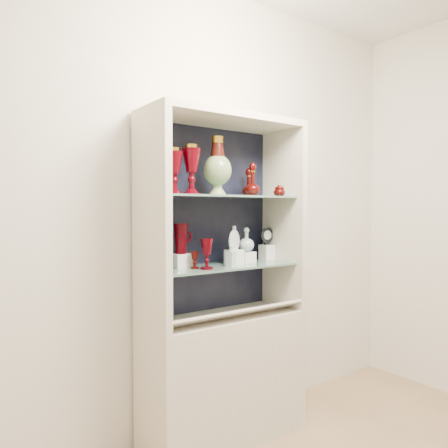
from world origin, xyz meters
TOP-DOWN VIEW (x-y plane):
  - wall_back at (0.00, 1.75)m, footprint 3.50×0.02m
  - cabinet_base at (0.00, 1.53)m, footprint 1.00×0.40m
  - cabinet_back_panel at (0.00, 1.72)m, footprint 0.98×0.02m
  - cabinet_side_left at (-0.48, 1.53)m, footprint 0.04×0.40m
  - cabinet_side_right at (0.48, 1.53)m, footprint 0.04×0.40m
  - cabinet_top_cap at (0.00, 1.53)m, footprint 1.00×0.40m
  - shelf_lower at (0.00, 1.55)m, footprint 0.92×0.34m
  - shelf_upper at (0.00, 1.55)m, footprint 0.92×0.34m
  - label_ledge at (0.00, 1.42)m, footprint 0.92×0.17m
  - label_card_0 at (-0.24, 1.42)m, footprint 0.10×0.06m
  - label_card_1 at (0.07, 1.42)m, footprint 0.10×0.06m
  - pedestal_lamp_left at (-0.23, 1.52)m, footprint 0.13×0.13m
  - pedestal_lamp_right at (-0.34, 1.52)m, footprint 0.11×0.11m
  - enamel_urn at (-0.05, 1.52)m, footprint 0.17×0.17m
  - ruby_decanter_a at (0.20, 1.50)m, footprint 0.09×0.09m
  - ruby_decanter_b at (0.27, 1.63)m, footprint 0.09×0.09m
  - lidded_bowl at (0.44, 1.52)m, footprint 0.09×0.09m
  - cobalt_goblet at (-0.43, 1.59)m, footprint 0.09×0.09m
  - ruby_goblet_tall at (-0.17, 1.46)m, footprint 0.09×0.09m
  - ruby_goblet_small at (-0.21, 1.52)m, footprint 0.06×0.06m
  - riser_ruby_pitcher at (-0.25, 1.61)m, footprint 0.10×0.10m
  - ruby_pitcher at (-0.25, 1.61)m, footprint 0.14×0.09m
  - clear_square_bottle at (0.01, 1.47)m, footprint 0.06×0.06m
  - riser_flat_flask at (0.08, 1.54)m, footprint 0.09×0.09m
  - flat_flask at (0.08, 1.54)m, footprint 0.12×0.07m
  - riser_clear_round_decanter at (0.19, 1.56)m, footprint 0.09×0.09m
  - clear_round_decanter at (0.19, 1.56)m, footprint 0.11×0.11m
  - riser_cameo_medallion at (0.42, 1.61)m, footprint 0.08×0.08m
  - cameo_medallion at (0.42, 1.61)m, footprint 0.10×0.04m

SIDE VIEW (x-z plane):
  - cabinet_base at x=0.00m, z-range 0.00..0.75m
  - label_ledge at x=0.00m, z-range 0.74..0.82m
  - label_card_0 at x=-0.24m, z-range 0.78..0.81m
  - label_card_1 at x=0.07m, z-range 0.78..0.81m
  - shelf_lower at x=0.00m, z-range 1.04..1.05m
  - riser_clear_round_decanter at x=0.19m, z-range 1.05..1.12m
  - riser_ruby_pitcher at x=-0.25m, z-range 1.05..1.13m
  - riser_flat_flask at x=0.08m, z-range 1.05..1.14m
  - riser_cameo_medallion at x=0.42m, z-range 1.05..1.15m
  - ruby_goblet_small at x=-0.21m, z-range 1.05..1.15m
  - clear_square_bottle at x=0.01m, z-range 1.05..1.18m
  - ruby_goblet_tall at x=-0.17m, z-range 1.05..1.22m
  - cobalt_goblet at x=-0.43m, z-range 1.05..1.23m
  - clear_round_decanter at x=0.19m, z-range 1.12..1.27m
  - cameo_medallion at x=0.42m, z-range 1.15..1.27m
  - flat_flask at x=0.08m, z-range 1.14..1.29m
  - ruby_pitcher at x=-0.25m, z-range 1.13..1.31m
  - cabinet_back_panel at x=0.00m, z-range 0.75..1.90m
  - cabinet_side_left at x=-0.48m, z-range 0.75..1.90m
  - cabinet_side_right at x=0.48m, z-range 0.75..1.90m
  - wall_back at x=0.00m, z-range 0.00..2.80m
  - shelf_upper at x=0.00m, z-range 1.46..1.47m
  - lidded_bowl at x=0.44m, z-range 1.47..1.56m
  - ruby_decanter_b at x=0.27m, z-range 1.47..1.67m
  - ruby_decanter_a at x=0.20m, z-range 1.47..1.70m
  - pedestal_lamp_right at x=-0.34m, z-range 1.47..1.72m
  - pedestal_lamp_left at x=-0.23m, z-range 1.47..1.75m
  - enamel_urn at x=-0.05m, z-range 1.47..1.81m
  - cabinet_top_cap at x=0.00m, z-range 1.90..1.94m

